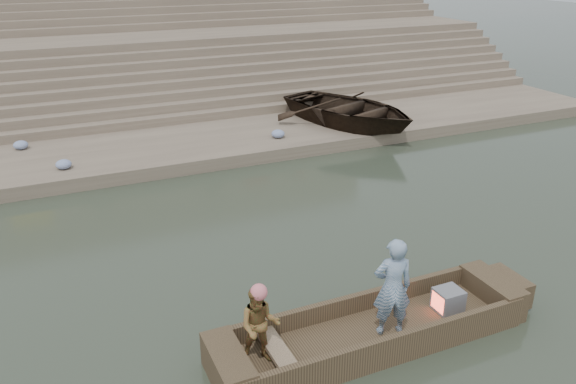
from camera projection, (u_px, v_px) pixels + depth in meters
ground at (304, 263)px, 12.07m from camera, size 120.00×120.00×0.00m
lower_landing at (199, 145)px, 18.71m from camera, size 32.00×4.00×0.40m
mid_landing at (150, 69)px, 24.54m from camera, size 32.00×3.00×2.80m
upper_landing at (120, 23)px, 29.95m from camera, size 32.00×3.00×5.20m
ghat_steps at (141, 54)px, 25.80m from camera, size 32.00×11.00×5.20m
main_rowboat at (373, 336)px, 9.59m from camera, size 5.00×1.30×0.22m
rowboat_trim at (384, 324)px, 9.59m from camera, size 6.04×2.63×1.98m
standing_man at (392, 287)px, 9.18m from camera, size 0.73×0.58×1.75m
rowing_man at (260, 326)px, 8.61m from camera, size 0.77×0.69×1.31m
television at (448, 300)px, 10.04m from camera, size 0.46×0.42×0.40m
beached_rowboat at (349, 109)px, 20.06m from camera, size 5.36×6.25×1.09m
cloth_bundles at (156, 143)px, 17.87m from camera, size 15.51×3.03×0.26m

